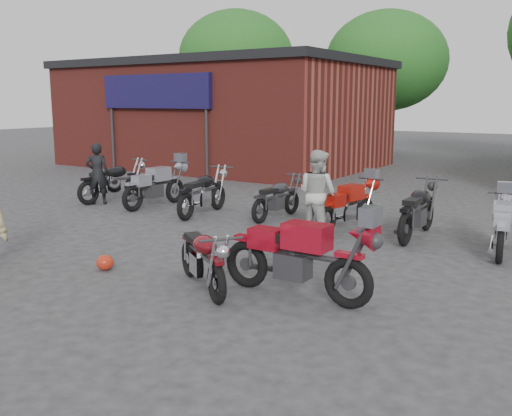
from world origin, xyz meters
The scene contains 16 objects.
ground centered at (0.00, 0.00, 0.00)m, with size 90.00×90.00×0.00m, color #2B2B2E.
brick_building centered at (-9.00, 14.00, 2.00)m, with size 12.00×8.00×4.00m, color maroon.
tree_0 centered at (-14.00, 22.00, 4.10)m, with size 6.56×6.56×8.20m, color #154E19, non-canonical shape.
tree_1 centered at (-5.00, 22.00, 3.70)m, with size 5.92×5.92×7.40m, color #154E19, non-canonical shape.
vintage_motorcycle centered at (0.54, 0.58, 0.53)m, with size 1.81×0.60×1.05m, color #5D0B12, non-canonical shape.
sportbike centered at (1.84, 1.04, 0.64)m, with size 2.20×0.72×1.27m, color maroon, non-canonical shape.
helmet centered at (-1.37, 0.49, 0.13)m, with size 0.28×0.28×0.25m, color #A72311.
person_dark centered at (-6.07, 4.51, 0.80)m, with size 0.59×0.38×1.61m, color black.
person_light centered at (0.37, 4.43, 0.86)m, with size 0.84×0.65×1.73m, color #B1B1AD.
row_bike_0 centered at (-6.10, 5.05, 0.59)m, with size 2.04×0.67×1.18m, color black, non-canonical shape.
row_bike_1 centered at (-4.55, 5.05, 0.60)m, with size 2.07×0.68×1.20m, color gray, non-canonical shape.
row_bike_2 centered at (-2.89, 4.91, 0.59)m, with size 2.03×0.67×1.18m, color black, non-canonical shape.
row_bike_3 centered at (-1.19, 5.49, 0.52)m, with size 1.80×0.59×1.04m, color #252528, non-canonical shape.
row_bike_4 centered at (0.65, 5.28, 0.56)m, with size 1.94×0.64×1.13m, color #AF180E, non-canonical shape.
row_bike_5 centered at (2.08, 5.42, 0.60)m, with size 2.07×0.68×1.20m, color black, non-canonical shape.
row_bike_6 centered at (3.70, 5.03, 0.54)m, with size 1.87×0.62×1.08m, color #92939F, non-canonical shape.
Camera 1 is at (5.46, -5.52, 2.66)m, focal length 40.00 mm.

